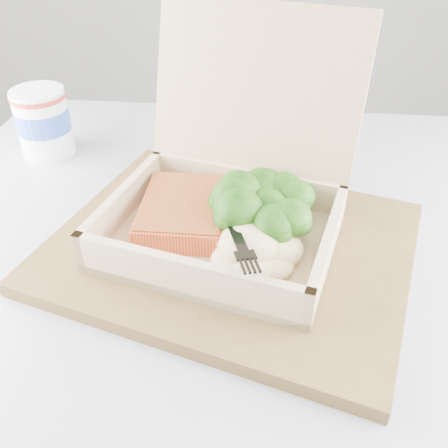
# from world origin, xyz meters

# --- Properties ---
(cafe_table) EXTENTS (0.89, 0.89, 0.75)m
(cafe_table) POSITION_xyz_m (-0.69, 0.32, 0.56)
(cafe_table) COLOR black
(cafe_table) RESTS_ON floor
(serving_tray) EXTENTS (0.47, 0.41, 0.02)m
(serving_tray) POSITION_xyz_m (-0.70, 0.34, 0.76)
(serving_tray) COLOR brown
(serving_tray) RESTS_ON cafe_table
(takeout_container) EXTENTS (0.30, 0.31, 0.23)m
(takeout_container) POSITION_xyz_m (-0.70, 0.38, 0.82)
(takeout_container) COLOR tan
(takeout_container) RESTS_ON serving_tray
(salmon_fillet) EXTENTS (0.10, 0.13, 0.03)m
(salmon_fillet) POSITION_xyz_m (-0.76, 0.36, 0.79)
(salmon_fillet) COLOR #E5512C
(salmon_fillet) RESTS_ON takeout_container
(broccoli_pile) EXTENTS (0.13, 0.13, 0.05)m
(broccoli_pile) POSITION_xyz_m (-0.66, 0.36, 0.80)
(broccoli_pile) COLOR #366D18
(broccoli_pile) RESTS_ON takeout_container
(mashed_potatoes) EXTENTS (0.11, 0.09, 0.04)m
(mashed_potatoes) POSITION_xyz_m (-0.68, 0.30, 0.80)
(mashed_potatoes) COLOR beige
(mashed_potatoes) RESTS_ON takeout_container
(plastic_fork) EXTENTS (0.05, 0.14, 0.02)m
(plastic_fork) POSITION_xyz_m (-0.70, 0.32, 0.81)
(plastic_fork) COLOR black
(plastic_fork) RESTS_ON mashed_potatoes
(paper_cup) EXTENTS (0.08, 0.08, 0.10)m
(paper_cup) POSITION_xyz_m (-1.00, 0.56, 0.80)
(paper_cup) COLOR white
(paper_cup) RESTS_ON cafe_table
(receipt) EXTENTS (0.11, 0.16, 0.00)m
(receipt) POSITION_xyz_m (-0.66, 0.55, 0.75)
(receipt) COLOR white
(receipt) RESTS_ON cafe_table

